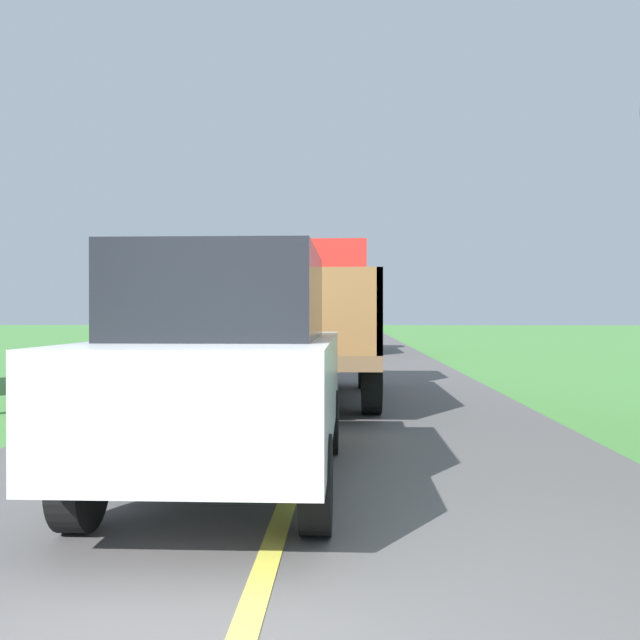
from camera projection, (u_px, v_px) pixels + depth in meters
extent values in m
cube|color=#2D2D30|center=(305.00, 363.00, 11.25)|extent=(0.90, 5.51, 0.24)
cube|color=brown|center=(305.00, 351.00, 11.25)|extent=(2.30, 5.80, 0.20)
cube|color=red|center=(312.00, 292.00, 13.19)|extent=(2.10, 1.90, 1.90)
cube|color=black|center=(314.00, 278.00, 14.14)|extent=(1.78, 0.02, 0.76)
cube|color=brown|center=(229.00, 312.00, 10.31)|extent=(0.08, 3.85, 1.10)
cube|color=brown|center=(374.00, 312.00, 10.22)|extent=(0.08, 3.85, 1.10)
cube|color=brown|center=(290.00, 311.00, 8.38)|extent=(2.30, 0.08, 1.10)
cube|color=brown|center=(308.00, 313.00, 12.15)|extent=(2.30, 0.08, 1.10)
cylinder|color=black|center=(257.00, 362.00, 13.09)|extent=(0.28, 1.00, 1.00)
cylinder|color=black|center=(366.00, 362.00, 13.00)|extent=(0.28, 1.00, 1.00)
cylinder|color=black|center=(225.00, 378.00, 9.70)|extent=(0.28, 1.00, 1.00)
cylinder|color=black|center=(371.00, 379.00, 9.61)|extent=(0.28, 1.00, 1.00)
ellipsoid|color=#89BE25|center=(280.00, 339.00, 9.51)|extent=(0.59, 0.76, 0.49)
ellipsoid|color=#88B32E|center=(346.00, 335.00, 11.36)|extent=(0.40, 0.46, 0.42)
ellipsoid|color=#9ECA31|center=(351.00, 314.00, 10.97)|extent=(0.40, 0.48, 0.40)
ellipsoid|color=#9BC626|center=(312.00, 317.00, 11.15)|extent=(0.46, 0.54, 0.46)
ellipsoid|color=#9EC32F|center=(313.00, 314.00, 8.86)|extent=(0.54, 0.52, 0.49)
ellipsoid|color=#8BB926|center=(295.00, 335.00, 11.65)|extent=(0.51, 0.62, 0.42)
ellipsoid|color=#94C326|center=(316.00, 318.00, 10.17)|extent=(0.47, 0.50, 0.39)
ellipsoid|color=#95B621|center=(262.00, 314.00, 11.61)|extent=(0.46, 0.55, 0.48)
cube|color=#2D2D30|center=(337.00, 336.00, 25.96)|extent=(0.90, 5.51, 0.24)
cube|color=brown|center=(337.00, 331.00, 25.95)|extent=(2.30, 5.80, 0.20)
cube|color=#197A4C|center=(338.00, 305.00, 27.90)|extent=(2.10, 1.90, 1.90)
cube|color=black|center=(338.00, 297.00, 28.85)|extent=(1.78, 0.02, 0.76)
cube|color=#232328|center=(307.00, 314.00, 25.02)|extent=(0.08, 3.85, 1.10)
cube|color=#232328|center=(367.00, 314.00, 24.93)|extent=(0.08, 3.85, 1.10)
cube|color=#232328|center=(336.00, 314.00, 23.09)|extent=(2.30, 0.08, 1.10)
cube|color=#232328|center=(338.00, 314.00, 26.86)|extent=(2.30, 0.08, 1.10)
cylinder|color=black|center=(312.00, 337.00, 27.80)|extent=(0.28, 1.00, 1.00)
cylinder|color=black|center=(364.00, 337.00, 27.71)|extent=(0.28, 1.00, 1.00)
cylinder|color=black|center=(307.00, 340.00, 24.41)|extent=(0.28, 1.00, 1.00)
cylinder|color=black|center=(366.00, 340.00, 24.32)|extent=(0.28, 1.00, 1.00)
ellipsoid|color=#8EC733|center=(313.00, 316.00, 24.14)|extent=(0.59, 0.71, 0.47)
ellipsoid|color=#A0B91E|center=(330.00, 316.00, 25.29)|extent=(0.41, 0.52, 0.42)
ellipsoid|color=#98C22B|center=(338.00, 308.00, 25.40)|extent=(0.44, 0.57, 0.42)
ellipsoid|color=#90B920|center=(358.00, 315.00, 24.88)|extent=(0.55, 0.65, 0.42)
ellipsoid|color=#8DB82A|center=(352.00, 324.00, 25.43)|extent=(0.49, 0.55, 0.51)
ellipsoid|color=#94BA33|center=(349.00, 325.00, 23.53)|extent=(0.49, 0.45, 0.40)
ellipsoid|color=#99B636|center=(346.00, 323.00, 25.87)|extent=(0.60, 0.75, 0.46)
ellipsoid|color=#9BC022|center=(318.00, 316.00, 26.18)|extent=(0.58, 0.60, 0.50)
ellipsoid|color=#99B130|center=(349.00, 316.00, 23.49)|extent=(0.46, 0.44, 0.40)
ellipsoid|color=#94B434|center=(323.00, 323.00, 26.21)|extent=(0.42, 0.44, 0.46)
ellipsoid|color=#91C82B|center=(322.00, 323.00, 26.15)|extent=(0.45, 0.58, 0.52)
cube|color=#B7BABF|center=(231.00, 386.00, 5.61)|extent=(1.70, 4.10, 0.80)
cube|color=black|center=(227.00, 295.00, 5.41)|extent=(1.44, 2.05, 0.70)
cylinder|color=black|center=(178.00, 421.00, 6.92)|extent=(0.20, 0.64, 0.64)
cylinder|color=black|center=(328.00, 422.00, 6.85)|extent=(0.20, 0.64, 0.64)
cylinder|color=black|center=(79.00, 482.00, 4.38)|extent=(0.20, 0.64, 0.64)
cylinder|color=black|center=(316.00, 484.00, 4.31)|extent=(0.20, 0.64, 0.64)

